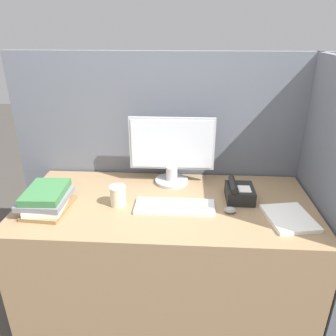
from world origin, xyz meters
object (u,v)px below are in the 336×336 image
object	(u,v)px
coffee_cup	(118,196)
desk_telephone	(239,193)
book_stack	(47,199)
keyboard	(175,207)
mouse	(230,210)
monitor	(172,153)

from	to	relation	value
coffee_cup	desk_telephone	world-z (taller)	coffee_cup
book_stack	keyboard	bearing A→B (deg)	3.49
keyboard	book_stack	world-z (taller)	book_stack
coffee_cup	book_stack	world-z (taller)	book_stack
keyboard	coffee_cup	size ratio (longest dim) A/B	3.77
mouse	coffee_cup	world-z (taller)	coffee_cup
keyboard	desk_telephone	bearing A→B (deg)	18.81
keyboard	coffee_cup	distance (m)	0.32
mouse	book_stack	distance (m)	1.01
monitor	coffee_cup	size ratio (longest dim) A/B	4.54
book_stack	desk_telephone	distance (m)	1.08
monitor	desk_telephone	bearing A→B (deg)	-27.02
monitor	book_stack	bearing A→B (deg)	-150.78
keyboard	coffee_cup	xyz separation A→B (m)	(-0.32, 0.02, 0.05)
mouse	book_stack	world-z (taller)	book_stack
monitor	mouse	world-z (taller)	monitor
keyboard	coffee_cup	bearing A→B (deg)	176.57
monitor	book_stack	world-z (taller)	monitor
desk_telephone	book_stack	bearing A→B (deg)	-171.07
keyboard	book_stack	bearing A→B (deg)	-176.51
coffee_cup	book_stack	size ratio (longest dim) A/B	0.37
desk_telephone	monitor	bearing A→B (deg)	152.98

